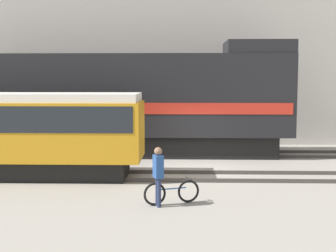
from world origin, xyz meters
TOP-DOWN VIEW (x-y plane):
  - ground_plane at (0.00, 0.00)m, footprint 120.00×120.00m
  - track_near at (0.00, -1.55)m, footprint 60.00×1.50m
  - track_far at (0.00, 3.62)m, footprint 60.00×1.50m
  - building_backdrop at (0.00, 10.22)m, footprint 44.36×6.00m
  - freight_locomotive at (-3.63, 3.62)m, footprint 16.66×3.04m
  - streetcar at (-6.56, -1.55)m, footprint 9.34×2.54m
  - bicycle at (-0.73, -5.10)m, footprint 1.61×0.72m
  - person at (-1.11, -5.39)m, footprint 0.33×0.41m

SIDE VIEW (x-z plane):
  - ground_plane at x=0.00m, z-range 0.00..0.00m
  - track_near at x=0.00m, z-range 0.00..0.14m
  - track_far at x=0.00m, z-range 0.00..0.14m
  - bicycle at x=-0.73m, z-range -0.03..0.70m
  - person at x=-1.11m, z-range 0.18..1.88m
  - streetcar at x=-6.56m, z-range 0.22..3.30m
  - freight_locomotive at x=-3.63m, z-range -0.17..5.13m
  - building_backdrop at x=0.00m, z-range 0.00..11.00m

